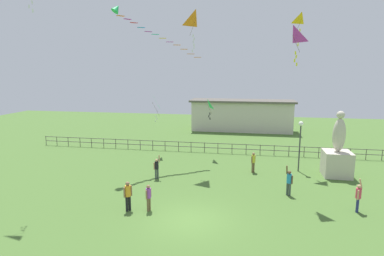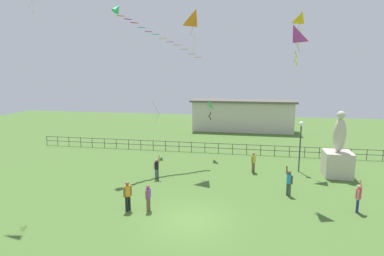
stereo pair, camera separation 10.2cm
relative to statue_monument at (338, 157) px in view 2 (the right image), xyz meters
The scene contains 17 objects.
ground_plane 12.93m from the statue_monument, 135.96° to the right, with size 80.00×80.00×0.00m, color #476B2D.
statue_monument is the anchor object (origin of this frame).
lamppost 3.03m from the statue_monument, 166.04° to the left, with size 0.36×0.36×3.90m.
person_0 14.33m from the statue_monument, 144.95° to the right, with size 0.28×0.43×1.50m.
person_1 6.34m from the statue_monument, 93.93° to the right, with size 0.38×0.46×1.84m.
person_2 6.05m from the statue_monument, behind, with size 0.33×0.39×1.56m.
person_3 13.17m from the statue_monument, 166.43° to the right, with size 0.45×0.28×1.75m.
person_4 5.97m from the statue_monument, 130.60° to the right, with size 0.43×0.38×1.87m.
person_5 15.36m from the statue_monument, 146.70° to the right, with size 0.37×0.40×1.69m.
kite_0 10.58m from the statue_monument, 143.93° to the left, with size 0.99×0.87×2.45m.
kite_2 15.84m from the statue_monument, 167.15° to the left, with size 1.12×1.03×2.50m.
kite_3 10.04m from the statue_monument, 134.66° to the right, with size 1.08×1.12×2.26m.
kite_4 14.52m from the statue_monument, behind, with size 1.27×1.29×3.00m.
kite_5 11.18m from the statue_monument, 160.67° to the left, with size 0.81×1.18×1.81m.
streamer_kite 18.81m from the statue_monument, behind, with size 6.22×4.38×3.80m.
waterfront_railing 10.94m from the statue_monument, 152.34° to the left, with size 36.01×0.06×0.95m.
pavilion_building 18.62m from the statue_monument, 113.50° to the left, with size 13.17×3.92×3.97m.
Camera 2 is at (2.95, -15.09, 7.62)m, focal length 29.78 mm.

